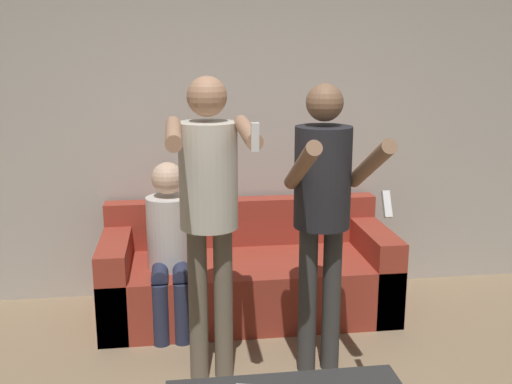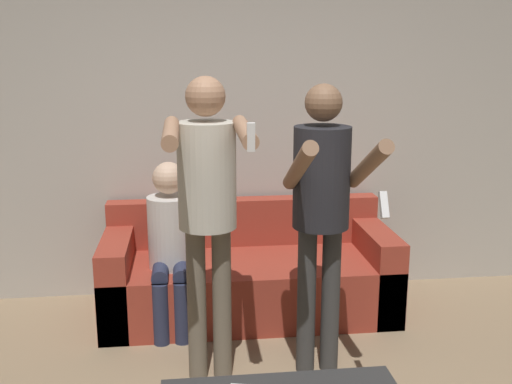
{
  "view_description": "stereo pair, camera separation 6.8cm",
  "coord_description": "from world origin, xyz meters",
  "px_view_note": "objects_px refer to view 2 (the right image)",
  "views": [
    {
      "loc": [
        -0.5,
        -2.37,
        1.89
      ],
      "look_at": [
        0.0,
        1.27,
        1.01
      ],
      "focal_mm": 42.0,
      "sensor_mm": 36.0,
      "label": 1
    },
    {
      "loc": [
        -0.43,
        -2.38,
        1.89
      ],
      "look_at": [
        0.0,
        1.27,
        1.01
      ],
      "focal_mm": 42.0,
      "sensor_mm": 36.0,
      "label": 2
    }
  ],
  "objects_px": {
    "person_standing_left": "(207,194)",
    "person_standing_right": "(322,198)",
    "couch": "(249,276)",
    "person_seated": "(170,239)"
  },
  "relations": [
    {
      "from": "couch",
      "to": "person_standing_left",
      "type": "distance_m",
      "value": 1.28
    },
    {
      "from": "person_seated",
      "to": "person_standing_right",
      "type": "bearing_deg",
      "value": -39.41
    },
    {
      "from": "person_standing_right",
      "to": "person_standing_left",
      "type": "bearing_deg",
      "value": 179.87
    },
    {
      "from": "person_standing_left",
      "to": "person_standing_right",
      "type": "bearing_deg",
      "value": -0.13
    },
    {
      "from": "person_standing_left",
      "to": "person_standing_right",
      "type": "xyz_separation_m",
      "value": [
        0.64,
        -0.0,
        -0.04
      ]
    },
    {
      "from": "person_standing_left",
      "to": "person_seated",
      "type": "relative_size",
      "value": 1.52
    },
    {
      "from": "person_standing_left",
      "to": "couch",
      "type": "bearing_deg",
      "value": 70.48
    },
    {
      "from": "couch",
      "to": "person_seated",
      "type": "height_order",
      "value": "person_seated"
    },
    {
      "from": "couch",
      "to": "person_seated",
      "type": "relative_size",
      "value": 1.79
    },
    {
      "from": "couch",
      "to": "person_standing_left",
      "type": "height_order",
      "value": "person_standing_left"
    }
  ]
}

